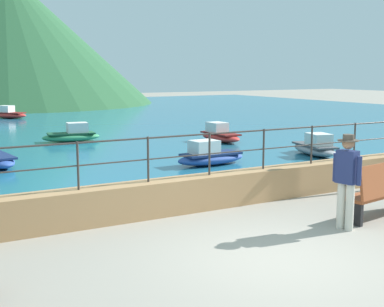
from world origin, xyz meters
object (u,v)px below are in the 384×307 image
Objects in this scene: boat_2 at (220,135)px; bench_far at (380,190)px; boat_4 at (9,114)px; boat_5 at (210,156)px; person_walking at (347,177)px; boat_1 at (72,135)px; boat_6 at (315,147)px.

bench_far is at bearing -106.81° from boat_2.
boat_4 is 1.01× the size of boat_5.
boat_5 is (2.06, -19.86, 0.00)m from boat_4.
boat_2 and boat_4 have the same top height.
person_walking reaches higher than boat_1.
bench_far reaches higher than boat_6.
boat_1 is at bearing -89.69° from boat_4.
boat_1 is 5.96m from boat_2.
person_walking is 11.98m from boat_2.
bench_far is 26.43m from boat_4.
boat_2 is at bearing 54.00° from boat_5.
boat_6 is (4.17, 6.31, -0.23)m from bench_far.
boat_1 is at bearing 128.83° from boat_6.
boat_2 and boat_6 have the same top height.
person_walking is 0.72× the size of boat_6.
bench_far is 11.40m from boat_2.
person_walking is at bearing -100.48° from boat_5.
boat_4 is (-5.26, 15.45, 0.00)m from boat_2.
boat_6 is (6.13, -20.05, 0.00)m from boat_4.
person_walking is 6.85m from boat_5.
boat_6 is at bearing 56.54° from bench_far.
boat_4 is 0.96× the size of boat_6.
person_walking is 0.75× the size of boat_2.
boat_5 is (1.99, -7.34, 0.00)m from boat_1.
person_walking is at bearing -88.24° from boat_4.
boat_2 is at bearing -29.48° from boat_1.
boat_5 is at bearing -84.09° from boat_4.
bench_far is 13.97m from boat_1.
bench_far is at bearing -85.74° from boat_4.
boat_2 is 0.95× the size of boat_6.
boat_1 is 1.02× the size of boat_4.
boat_1 and boat_2 have the same top height.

